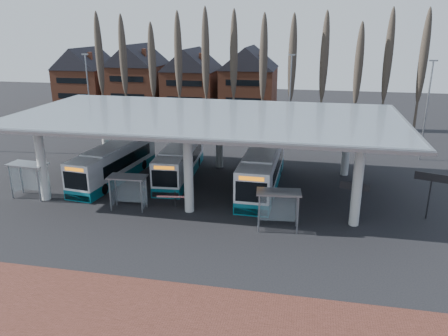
% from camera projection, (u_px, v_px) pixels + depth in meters
% --- Properties ---
extents(ground, '(140.00, 140.00, 0.00)m').
position_uv_depth(ground, '(180.00, 225.00, 30.73)').
color(ground, black).
rests_on(ground, ground).
extents(station_canopy, '(32.00, 16.00, 6.34)m').
position_uv_depth(station_canopy, '(206.00, 122.00, 36.41)').
color(station_canopy, silver).
rests_on(station_canopy, ground).
extents(poplar_row, '(45.10, 1.10, 14.50)m').
position_uv_depth(poplar_row, '(249.00, 61.00, 58.72)').
color(poplar_row, '#473D33').
rests_on(poplar_row, ground).
extents(townhouse_row, '(36.80, 10.30, 12.25)m').
position_uv_depth(townhouse_row, '(165.00, 72.00, 72.80)').
color(townhouse_row, brown).
rests_on(townhouse_row, ground).
extents(lamp_post_a, '(0.80, 0.16, 10.17)m').
position_uv_depth(lamp_post_a, '(89.00, 95.00, 52.92)').
color(lamp_post_a, slate).
rests_on(lamp_post_a, ground).
extents(lamp_post_b, '(0.80, 0.16, 10.17)m').
position_uv_depth(lamp_post_b, '(290.00, 96.00, 52.16)').
color(lamp_post_b, slate).
rests_on(lamp_post_b, ground).
extents(lamp_post_c, '(0.80, 0.16, 10.17)m').
position_uv_depth(lamp_post_c, '(427.00, 109.00, 43.95)').
color(lamp_post_c, slate).
rests_on(lamp_post_c, ground).
extents(bus_0, '(3.69, 11.65, 3.18)m').
position_uv_depth(bus_0, '(115.00, 163.00, 39.54)').
color(bus_0, white).
rests_on(bus_0, ground).
extents(bus_1, '(3.17, 11.28, 3.10)m').
position_uv_depth(bus_1, '(180.00, 161.00, 40.22)').
color(bus_1, white).
rests_on(bus_1, ground).
extents(bus_2, '(2.85, 12.44, 3.45)m').
position_uv_depth(bus_2, '(262.00, 169.00, 37.43)').
color(bus_2, white).
rests_on(bus_2, ground).
extents(shelter_0, '(3.21, 1.78, 2.88)m').
position_uv_depth(shelter_0, '(30.00, 172.00, 35.20)').
color(shelter_0, gray).
rests_on(shelter_0, ground).
extents(shelter_1, '(2.92, 1.56, 2.65)m').
position_uv_depth(shelter_1, '(129.00, 185.00, 32.96)').
color(shelter_1, gray).
rests_on(shelter_1, ground).
extents(shelter_2, '(3.12, 1.78, 2.78)m').
position_uv_depth(shelter_2, '(278.00, 201.00, 29.64)').
color(shelter_2, gray).
rests_on(shelter_2, ground).
extents(info_sign_0, '(2.00, 0.58, 3.03)m').
position_uv_depth(info_sign_0, '(354.00, 190.00, 30.28)').
color(info_sign_0, black).
rests_on(info_sign_0, ground).
extents(info_sign_1, '(2.26, 0.83, 3.47)m').
position_uv_depth(info_sign_1, '(432.00, 181.00, 30.87)').
color(info_sign_1, black).
rests_on(info_sign_1, ground).
extents(barrier, '(2.43, 0.82, 1.22)m').
position_uv_depth(barrier, '(173.00, 197.00, 33.15)').
color(barrier, black).
rests_on(barrier, ground).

